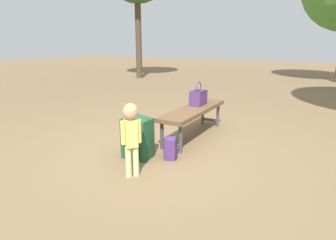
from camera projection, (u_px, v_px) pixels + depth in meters
ground_plane at (160, 154)px, 3.72m from camera, size 40.00×40.00×0.00m
park_bench at (194, 112)px, 4.31m from camera, size 1.61×0.43×0.45m
handbag at (198, 97)px, 4.48m from camera, size 0.32×0.18×0.37m
child_standing at (131, 129)px, 2.97m from camera, size 0.18×0.17×0.81m
backpack_large at (138, 135)px, 3.55m from camera, size 0.32×0.35×0.58m
backpack_small at (170, 147)px, 3.55m from camera, size 0.22×0.20×0.31m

